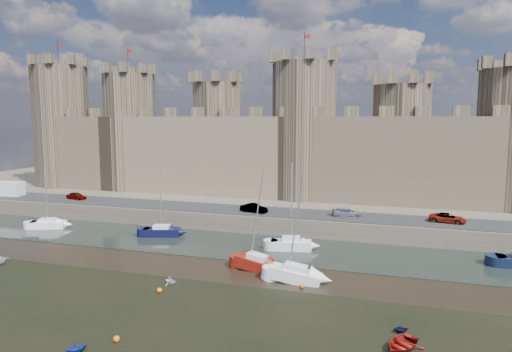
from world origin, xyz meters
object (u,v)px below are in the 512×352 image
Objects in this scene: car_3 at (448,218)px; dinghy_1 at (76,348)px; car_0 at (76,196)px; sailboat_4 at (257,263)px; car_1 at (254,208)px; sailboat_2 at (291,244)px; car_2 at (347,212)px; sailboat_5 at (296,274)px; sailboat_0 at (48,224)px; sailboat_1 at (162,231)px; van at (7,189)px.

car_3 is 3.15× the size of dinghy_1.
dinghy_1 is at bearing -130.44° from car_0.
car_1 is at bearing 116.84° from sailboat_4.
car_1 is 0.38× the size of sailboat_2.
car_1 reaches higher than car_2.
sailboat_4 is 1.02× the size of sailboat_5.
car_0 is at bearing 84.05° from sailboat_0.
sailboat_4 reaches higher than dinghy_1.
sailboat_4 reaches higher than sailboat_2.
car_3 is 0.47× the size of sailboat_1.
car_0 is at bearing 162.23° from sailboat_4.
dinghy_1 is (-8.79, -28.69, -0.46)m from sailboat_2.
van reaches higher than car_2.
sailboat_2 is (39.56, -10.10, -2.29)m from car_0.
sailboat_4 reaches higher than car_1.
sailboat_5 is at bearing 159.76° from car_2.
sailboat_4 reaches higher than car_3.
dinghy_1 is at bearing -100.61° from sailboat_4.
car_3 is at bearing -78.82° from car_0.
van is 4.00× the size of dinghy_1.
car_0 is at bearing -4.39° from van.
car_1 is 13.34m from car_2.
sailboat_5 reaches higher than sailboat_0.
sailboat_2 is at bearing 127.62° from car_3.
sailboat_0 is 6.35× the size of dinghy_1.
sailboat_1 reaches higher than dinghy_1.
sailboat_0 is 0.84× the size of sailboat_5.
dinghy_1 is (-27.59, -38.84, -2.75)m from car_3.
car_1 is 0.70× the size of van.
sailboat_0 reaches higher than car_1.
car_3 is 47.72m from dinghy_1.
car_2 is at bearing -78.79° from car_0.
sailboat_4 is (16.72, -9.45, 0.02)m from sailboat_1.
car_2 is 41.55m from dinghy_1.
car_1 reaches higher than car_3.
car_0 is 40.89m from sailboat_2.
sailboat_0 is 0.86× the size of sailboat_2.
sailboat_1 is at bearing 164.73° from sailboat_2.
sailboat_0 is at bearing 120.62° from car_1.
dinghy_1 is (-6.96, -20.38, -0.42)m from sailboat_4.
car_3 is 21.50m from sailboat_2.
car_1 is at bearing -54.05° from dinghy_1.
sailboat_0 is 40.35m from dinghy_1.
dinghy_1 is at bearing -118.77° from sailboat_2.
sailboat_4 reaches higher than sailboat_0.
car_0 is 0.38× the size of sailboat_1.
car_1 is at bearing 18.26° from sailboat_1.
van is at bearing 103.77° from car_0.
car_3 is (58.37, 0.05, 0.00)m from car_0.
sailboat_4 is at bearing -34.79° from sailboat_0.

